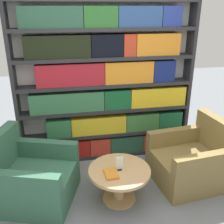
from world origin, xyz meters
TOP-DOWN VIEW (x-y plane):
  - ground_plane at (0.00, 0.00)m, footprint 14.00×14.00m
  - bookshelf at (0.01, 1.22)m, footprint 2.65×0.30m
  - armchair_left at (-1.11, 0.31)m, footprint 1.16×1.10m
  - armchair_right at (1.06, 0.30)m, footprint 1.03×0.95m
  - coffee_table at (-0.02, 0.09)m, footprint 0.76×0.76m
  - table_sign at (-0.02, 0.09)m, footprint 0.08×0.06m
  - stray_book at (-0.15, 0.00)m, footprint 0.16×0.22m

SIDE VIEW (x-z plane):
  - ground_plane at x=0.00m, z-range 0.00..0.00m
  - armchair_left at x=-1.11m, z-range -0.15..0.73m
  - armchair_right at x=1.06m, z-range -0.15..0.73m
  - coffee_table at x=-0.02m, z-range 0.10..0.54m
  - stray_book at x=-0.15m, z-range 0.44..0.47m
  - table_sign at x=-0.02m, z-range 0.43..0.61m
  - bookshelf at x=0.01m, z-range -0.01..2.38m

